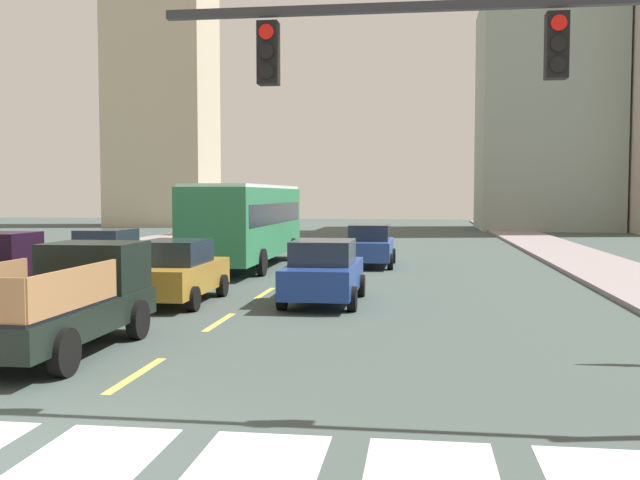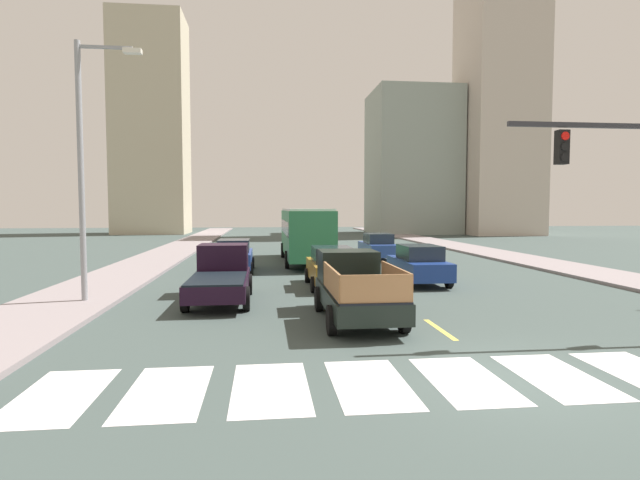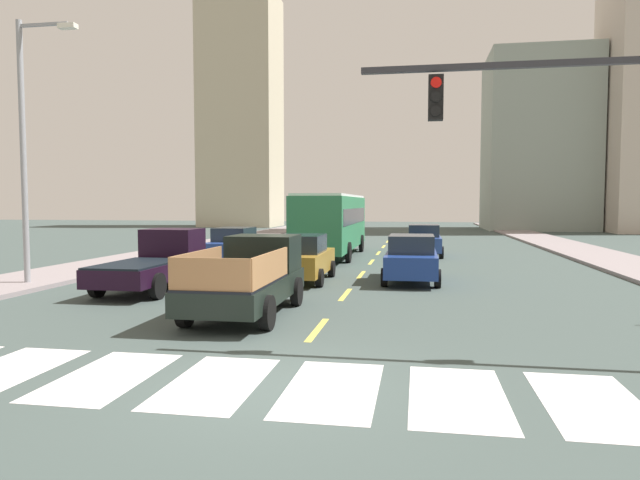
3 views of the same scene
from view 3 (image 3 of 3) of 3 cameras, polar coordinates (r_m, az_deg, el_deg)
ground_plane at (r=9.17m, az=-4.79°, el=-14.48°), size 160.00×160.00×0.00m
sidewalk_right at (r=28.22m, az=29.52°, el=-2.43°), size 3.60×110.00×0.15m
sidewalk_left at (r=30.01m, az=-17.88°, el=-1.79°), size 3.60×110.00×0.15m
crosswalk_stripe_2 at (r=11.28m, az=-29.15°, el=-11.43°), size 1.42×2.82×0.01m
crosswalk_stripe_3 at (r=10.23m, az=-20.71°, el=-12.75°), size 1.42×2.82×0.01m
crosswalk_stripe_4 at (r=9.44m, az=-10.50°, el=-13.96°), size 1.42×2.82×0.01m
crosswalk_stripe_5 at (r=8.99m, az=1.24°, el=-14.82°), size 1.42×2.82×0.01m
crosswalk_stripe_6 at (r=8.92m, az=13.74°, el=-15.08°), size 1.42×2.82×0.01m
crosswalk_stripe_7 at (r=9.24m, az=25.89°, el=-14.67°), size 1.42×2.82×0.01m
lane_dash_0 at (r=12.94m, az=-0.25°, el=-9.04°), size 0.16×2.40×0.01m
lane_dash_1 at (r=17.80m, az=2.59°, el=-5.52°), size 0.16×2.40×0.01m
lane_dash_2 at (r=22.71m, az=4.19°, el=-3.52°), size 0.16×2.40×0.01m
lane_dash_3 at (r=27.66m, az=5.22°, el=-2.22°), size 0.16×2.40×0.01m
lane_dash_4 at (r=32.63m, az=5.93°, el=-1.32°), size 0.16×2.40×0.01m
lane_dash_5 at (r=37.60m, az=6.46°, el=-0.66°), size 0.16×2.40×0.01m
lane_dash_6 at (r=42.58m, az=6.86°, el=-0.15°), size 0.16×2.40×0.01m
lane_dash_7 at (r=47.56m, az=7.17°, el=0.25°), size 0.16×2.40×0.01m
pickup_stakebed at (r=14.91m, az=-6.99°, el=-3.72°), size 2.18×5.20×1.96m
pickup_dark at (r=19.70m, az=-16.10°, el=-2.08°), size 2.18×5.20×1.96m
city_bus at (r=30.22m, az=1.23°, el=2.00°), size 2.72×10.80×3.32m
sedan_mid at (r=20.68m, az=-1.87°, el=-1.83°), size 2.02×4.40×1.72m
sedan_near_right at (r=20.78m, az=9.24°, el=-1.85°), size 2.02×4.40×1.72m
sedan_near_left at (r=27.20m, az=-8.60°, el=-0.54°), size 2.02×4.40×1.72m
sedan_far at (r=31.12m, az=10.45°, el=-0.03°), size 2.02×4.40×1.72m
streetlight_left at (r=21.77m, az=-27.53°, el=8.86°), size 2.20×0.28×9.00m
block_mid_left at (r=72.09m, az=-8.03°, el=12.71°), size 9.15×7.46×28.34m
block_mid_right at (r=66.54m, az=21.13°, el=9.14°), size 10.83×10.53×18.85m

